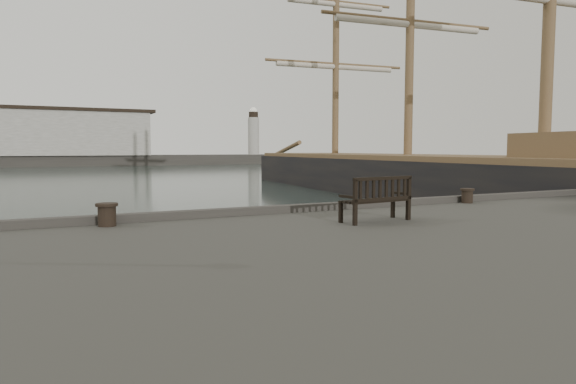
# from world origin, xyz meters

# --- Properties ---
(ground) EXTENTS (400.00, 400.00, 0.00)m
(ground) POSITION_xyz_m (0.00, 0.00, 0.00)
(ground) COLOR black
(ground) RESTS_ON ground
(breakwater) EXTENTS (140.00, 9.50, 12.20)m
(breakwater) POSITION_xyz_m (-4.56, 92.00, 4.30)
(breakwater) COLOR #383530
(breakwater) RESTS_ON ground
(bench) EXTENTS (1.71, 0.75, 0.95)m
(bench) POSITION_xyz_m (1.30, -2.47, 1.86)
(bench) COLOR black
(bench) RESTS_ON quay
(bollard_left) EXTENTS (0.55, 0.55, 0.47)m
(bollard_left) POSITION_xyz_m (-4.03, -0.57, 1.80)
(bollard_left) COLOR black
(bollard_left) RESTS_ON quay
(bollard_right) EXTENTS (0.49, 0.49, 0.43)m
(bollard_right) POSITION_xyz_m (6.00, -0.50, 1.77)
(bollard_right) COLOR black
(bollard_right) RESTS_ON quay
(tall_ship_main) EXTENTS (12.46, 41.60, 30.72)m
(tall_ship_main) POSITION_xyz_m (17.84, 16.46, 0.78)
(tall_ship_main) COLOR black
(tall_ship_main) RESTS_ON ground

